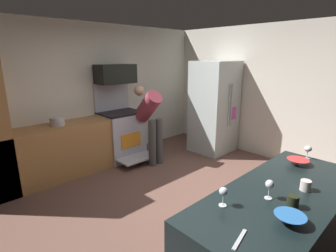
{
  "coord_description": "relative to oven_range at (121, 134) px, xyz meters",
  "views": [
    {
      "loc": [
        -2.4,
        -2.25,
        2.01
      ],
      "look_at": [
        0.03,
        0.3,
        1.05
      ],
      "focal_mm": 27.69,
      "sensor_mm": 36.0,
      "label": 1
    }
  ],
  "objects": [
    {
      "name": "ground_plane",
      "position": [
        -0.33,
        -1.97,
        -0.52
      ],
      "size": [
        5.2,
        4.8,
        0.02
      ],
      "primitive_type": "cube",
      "color": "brown"
    },
    {
      "name": "wall_back",
      "position": [
        -0.33,
        0.37,
        0.79
      ],
      "size": [
        5.2,
        0.12,
        2.6
      ],
      "primitive_type": "cube",
      "color": "silver",
      "rests_on": "ground"
    },
    {
      "name": "wall_right",
      "position": [
        2.21,
        -1.97,
        0.79
      ],
      "size": [
        0.12,
        4.8,
        2.6
      ],
      "primitive_type": "cube",
      "color": "silver",
      "rests_on": "ground"
    },
    {
      "name": "lower_cabinet_run",
      "position": [
        -1.23,
        0.01,
        -0.06
      ],
      "size": [
        2.4,
        0.6,
        0.9
      ],
      "primitive_type": "cube",
      "color": "#A97240",
      "rests_on": "ground"
    },
    {
      "name": "oven_range",
      "position": [
        0.0,
        0.0,
        0.0
      ],
      "size": [
        0.76,
        1.01,
        1.49
      ],
      "color": "#B6B3C1",
      "rests_on": "ground"
    },
    {
      "name": "microwave",
      "position": [
        0.0,
        0.09,
        1.17
      ],
      "size": [
        0.74,
        0.38,
        0.36
      ],
      "primitive_type": "cube",
      "color": "black",
      "rests_on": "oven_range"
    },
    {
      "name": "refrigerator",
      "position": [
        1.7,
        -0.98,
        0.45
      ],
      "size": [
        0.84,
        0.79,
        1.91
      ],
      "color": "#B7C3BF",
      "rests_on": "ground"
    },
    {
      "name": "person_cook",
      "position": [
        0.28,
        -0.57,
        0.37
      ],
      "size": [
        0.31,
        0.67,
        1.47
      ],
      "color": "#444444",
      "rests_on": "ground"
    },
    {
      "name": "counter_island",
      "position": [
        -0.67,
        -3.47,
        -0.06
      ],
      "size": [
        2.0,
        0.8,
        0.9
      ],
      "primitive_type": "cube",
      "color": "black",
      "rests_on": "ground"
    },
    {
      "name": "mixing_bowl_large",
      "position": [
        0.01,
        -3.33,
        0.42
      ],
      "size": [
        0.22,
        0.22,
        0.06
      ],
      "primitive_type": "cone",
      "rotation": [
        3.14,
        0.0,
        0.0
      ],
      "color": "red",
      "rests_on": "counter_island"
    },
    {
      "name": "mixing_bowl_small",
      "position": [
        -1.07,
        -3.68,
        0.43
      ],
      "size": [
        0.21,
        0.21,
        0.07
      ],
      "primitive_type": "cone",
      "rotation": [
        3.14,
        0.0,
        0.0
      ],
      "color": "#2C6BB7",
      "rests_on": "counter_island"
    },
    {
      "name": "wine_glass_near",
      "position": [
        -0.87,
        -3.43,
        0.51
      ],
      "size": [
        0.07,
        0.07,
        0.16
      ],
      "color": "silver",
      "rests_on": "counter_island"
    },
    {
      "name": "wine_glass_mid",
      "position": [
        -1.22,
        -3.24,
        0.51
      ],
      "size": [
        0.07,
        0.07,
        0.15
      ],
      "color": "silver",
      "rests_on": "counter_island"
    },
    {
      "name": "wine_glass_far",
      "position": [
        0.24,
        -3.34,
        0.51
      ],
      "size": [
        0.08,
        0.08,
        0.15
      ],
      "color": "silver",
      "rests_on": "counter_island"
    },
    {
      "name": "mug_coffee",
      "position": [
        -0.86,
        -3.61,
        0.44
      ],
      "size": [
        0.09,
        0.09,
        0.1
      ],
      "primitive_type": "cylinder",
      "color": "black",
      "rests_on": "counter_island"
    },
    {
      "name": "mug_tea",
      "position": [
        -0.51,
        -3.58,
        0.44
      ],
      "size": [
        0.09,
        0.09,
        0.09
      ],
      "primitive_type": "cylinder",
      "color": "beige",
      "rests_on": "counter_island"
    },
    {
      "name": "knife_chef",
      "position": [
        -1.46,
        -3.53,
        0.4
      ],
      "size": [
        0.22,
        0.07,
        0.01
      ],
      "primitive_type": "cube",
      "rotation": [
        0.0,
        0.0,
        3.36
      ],
      "color": "#B7BABF",
      "rests_on": "counter_island"
    },
    {
      "name": "stock_pot",
      "position": [
        -1.21,
        0.01,
        0.46
      ],
      "size": [
        0.23,
        0.23,
        0.14
      ],
      "primitive_type": "cylinder",
      "color": "#BAB3BF",
      "rests_on": "lower_cabinet_run"
    }
  ]
}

